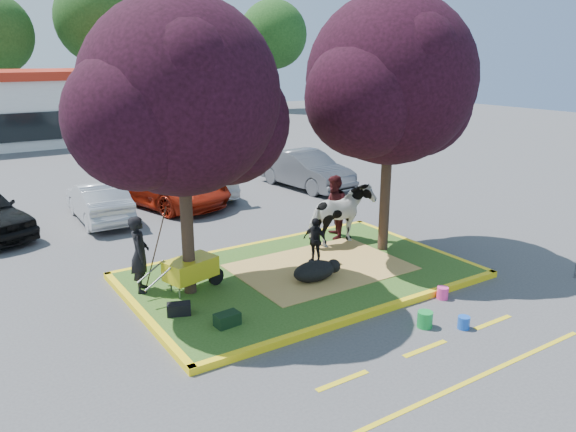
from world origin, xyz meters
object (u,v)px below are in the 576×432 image
handler (140,254)px  cow (341,216)px  bucket_pink (443,293)px  bucket_blue (464,323)px  car_silver (99,201)px  wheelbarrow (191,269)px  bucket_green (425,319)px  calf (314,271)px

handler → cow: bearing=-69.7°
bucket_pink → bucket_blue: size_ratio=1.06×
handler → bucket_pink: 6.96m
car_silver → wheelbarrow: bearing=92.7°
wheelbarrow → bucket_green: size_ratio=6.08×
calf → handler: 4.09m
wheelbarrow → bucket_pink: wheelbarrow is taller
cow → car_silver: bearing=29.9°
calf → bucket_pink: 3.00m
handler → bucket_green: handler is taller
bucket_green → handler: bearing=133.2°
calf → bucket_blue: size_ratio=4.25×
wheelbarrow → car_silver: size_ratio=0.51×
bucket_blue → car_silver: size_ratio=0.07×
bucket_green → bucket_blue: 0.78m
cow → car_silver: cow is taller
wheelbarrow → car_silver: (-0.10, 7.38, -0.02)m
handler → car_silver: 6.82m
calf → car_silver: car_silver is taller
wheelbarrow → bucket_green: bearing=-64.9°
bucket_pink → bucket_blue: (-0.75, -1.24, -0.01)m
cow → calf: bearing=122.3°
handler → bucket_pink: handler is taller
car_silver → bucket_blue: bearing=110.9°
cow → handler: (-5.84, -0.08, 0.04)m
handler → bucket_pink: bearing=-104.6°
bucket_green → car_silver: car_silver is taller
bucket_green → calf: bearing=103.1°
cow → bucket_green: size_ratio=5.97×
handler → bucket_blue: (4.96, -5.12, -0.91)m
handler → bucket_green: 6.41m
wheelbarrow → bucket_pink: size_ratio=7.33×
wheelbarrow → bucket_blue: wheelbarrow is taller
cow → handler: size_ratio=1.13×
car_silver → bucket_pink: bearing=116.4°
handler → wheelbarrow: (0.97, -0.63, -0.36)m
bucket_pink → handler: bearing=145.9°
calf → bucket_green: (0.68, -2.94, -0.23)m
bucket_pink → bucket_blue: bearing=-121.2°
bucket_green → bucket_pink: (1.37, 0.76, -0.03)m
bucket_green → bucket_blue: bucket_green is taller
wheelbarrow → cow: bearing=-6.9°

